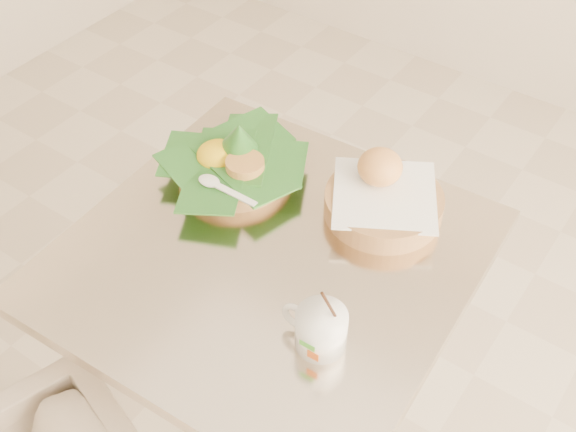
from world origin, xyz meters
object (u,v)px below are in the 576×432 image
Objects in this scene: bread_basket at (383,197)px; coffee_mug at (320,328)px; rice_basket at (234,160)px; cafe_table at (270,326)px.

bread_basket is 0.33m from coffee_mug.
rice_basket is 0.31m from bread_basket.
bread_basket is (0.30, 0.08, -0.00)m from rice_basket.
rice_basket reaches higher than bread_basket.
cafe_table is at bearing -36.32° from rice_basket.
coffee_mug is at bearing -77.55° from bread_basket.
cafe_table is 2.62× the size of rice_basket.
bread_basket reaches higher than cafe_table.
cafe_table is 0.34m from rice_basket.
rice_basket reaches higher than cafe_table.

